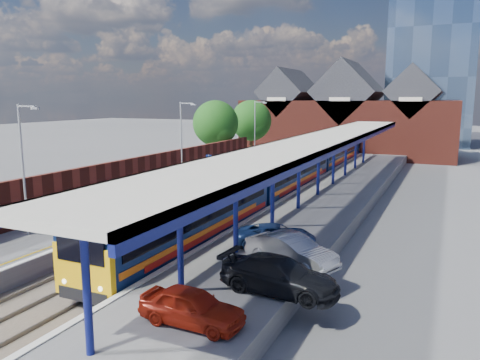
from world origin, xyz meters
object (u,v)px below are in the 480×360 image
Objects in this scene: lamp_post_d at (256,128)px; platform_sign at (209,164)px; lamp_post_b at (24,162)px; parked_car_blue at (276,235)px; parked_car_silver at (291,251)px; train at (313,160)px; parked_car_dark at (279,275)px; parked_car_red at (192,306)px; lamp_post_c at (183,139)px.

platform_sign is at bearing -84.44° from lamp_post_d.
lamp_post_b is 13.78m from parked_car_blue.
train is at bearing 33.65° from parked_car_silver.
parked_car_blue is (-1.57, 2.43, -0.16)m from parked_car_silver.
lamp_post_b is at bearing -90.00° from lamp_post_d.
parked_car_red is at bearing 158.91° from parked_car_dark.
platform_sign is (-6.49, -10.30, 0.57)m from train.
parked_car_red is at bearing -63.12° from platform_sign.
parked_car_silver is at bearing -64.91° from lamp_post_d.
lamp_post_c is (-7.86, -12.30, 2.87)m from train.
lamp_post_c is at bearing 33.48° from parked_car_red.
lamp_post_c is (0.00, 16.00, 0.00)m from lamp_post_b.
parked_car_silver is 2.90m from parked_car_blue.
parked_car_dark is at bearing -150.45° from parked_car_silver.
platform_sign is 26.03m from parked_car_red.
parked_car_blue is at bearing -65.63° from lamp_post_d.
parked_car_blue is at bearing -43.80° from lamp_post_c.
platform_sign is at bearing 18.04° from parked_car_blue.
lamp_post_b is 18.20m from platform_sign.
lamp_post_c is at bearing -122.57° from train.
parked_car_red reaches higher than parked_car_blue.
train is 12.19m from platform_sign.
lamp_post_c reaches higher than parked_car_silver.
train reaches higher than parked_car_silver.
train is at bearing 57.43° from lamp_post_c.
platform_sign is 0.54× the size of parked_car_dark.
parked_car_blue is (-0.31, 8.92, -0.06)m from parked_car_red.
parked_car_red is (13.12, -21.20, -3.38)m from lamp_post_c.
parked_car_silver is at bearing -167.85° from parked_car_blue.
parked_car_blue is at bearing 25.81° from parked_car_dark.
lamp_post_b is at bearing 85.51° from parked_car_blue.
train is 18.40× the size of parked_car_red.
train is at bearing -9.27° from parked_car_blue.
train is at bearing 74.49° from lamp_post_b.
train is 9.41× the size of lamp_post_d.
parked_car_blue is (-2.05, 5.33, -0.13)m from parked_car_dark.
lamp_post_b is 1.00× the size of lamp_post_d.
parked_car_red is (13.12, -37.20, -3.38)m from lamp_post_d.
lamp_post_d is (0.00, 32.00, 0.00)m from lamp_post_b.
train is 9.41× the size of lamp_post_c.
platform_sign reaches higher than parked_car_blue.
parked_car_silver reaches higher than parked_car_red.
train reaches higher than parked_car_blue.
lamp_post_c is at bearing 64.41° from parked_car_silver.
platform_sign is at bearing 55.74° from lamp_post_c.
train is at bearing 17.92° from parked_car_dark.
lamp_post_d is 1.50× the size of parked_car_dark.
parked_car_red is at bearing -58.24° from lamp_post_c.
lamp_post_c and lamp_post_d have the same top height.
parked_car_dark is at bearing -76.81° from train.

